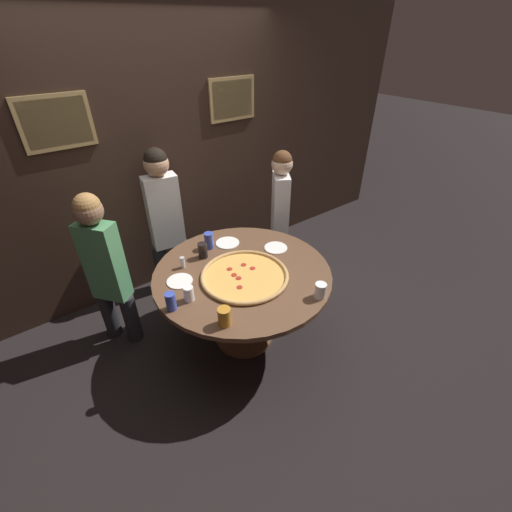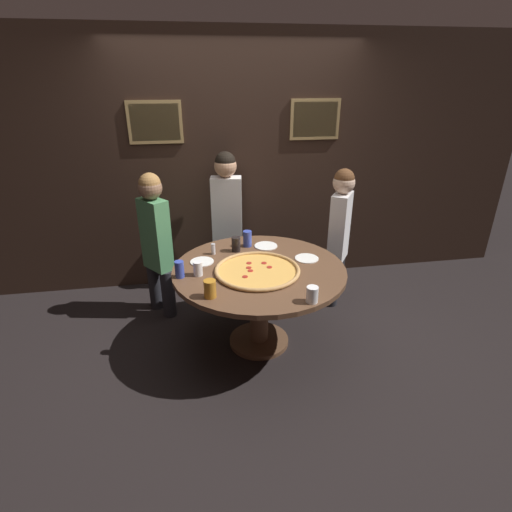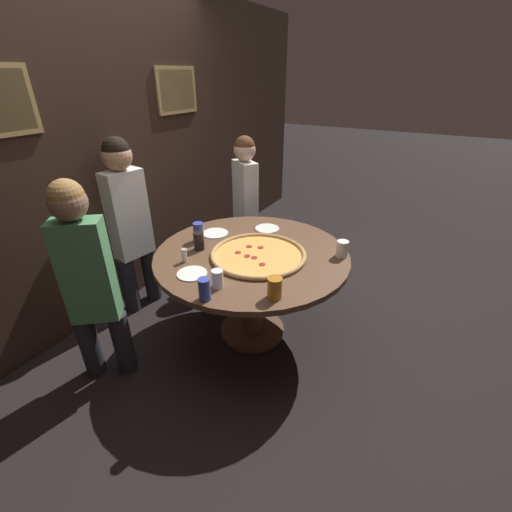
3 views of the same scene
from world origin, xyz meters
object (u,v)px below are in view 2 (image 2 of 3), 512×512
drink_cup_far_right (247,239)px  diner_centre_back (156,238)px  giant_pizza (257,270)px  white_plate_beside_cup (266,246)px  white_plate_left_side (307,258)px  drink_cup_by_shaker (198,269)px  dining_table (259,284)px  drink_cup_far_left (180,269)px  diner_side_left (339,230)px  drink_cup_beside_pizza (210,289)px  white_plate_right_side (202,262)px  condiment_shaker (213,249)px  drink_cup_front_edge (236,244)px  diner_side_right (227,214)px  drink_cup_near_left (312,295)px

drink_cup_far_right → diner_centre_back: (-0.83, 0.21, -0.02)m
giant_pizza → drink_cup_far_right: size_ratio=4.69×
white_plate_beside_cup → white_plate_left_side: same height
drink_cup_by_shaker → white_plate_beside_cup: drink_cup_by_shaker is taller
dining_table → drink_cup_far_left: size_ratio=10.55×
white_plate_left_side → drink_cup_by_shaker: bearing=-170.8°
drink_cup_far_right → white_plate_left_side: bearing=-37.9°
drink_cup_by_shaker → drink_cup_far_left: (-0.14, -0.01, 0.01)m
giant_pizza → diner_side_left: (0.93, 0.67, 0.03)m
drink_cup_far_left → white_plate_beside_cup: 0.91m
drink_cup_beside_pizza → drink_cup_by_shaker: drink_cup_beside_pizza is taller
drink_cup_far_right → drink_cup_far_left: bearing=-139.6°
white_plate_right_side → condiment_shaker: (0.11, 0.15, 0.05)m
drink_cup_front_edge → diner_side_right: size_ratio=0.09×
white_plate_left_side → diner_side_right: (-0.58, 0.98, 0.10)m
drink_cup_beside_pizza → drink_cup_front_edge: drink_cup_front_edge is taller
drink_cup_near_left → diner_side_right: bearing=104.1°
white_plate_beside_cup → white_plate_left_side: bearing=-47.8°
drink_cup_far_right → condiment_shaker: 0.34m
giant_pizza → diner_side_right: (-0.12, 1.15, 0.09)m
giant_pizza → drink_cup_front_edge: (-0.12, 0.43, 0.05)m
drink_cup_far_left → white_plate_left_side: 1.08m
giant_pizza → drink_cup_front_edge: bearing=105.1°
diner_side_left → condiment_shaker: bearing=-44.3°
diner_side_right → white_plate_left_side: bearing=128.8°
diner_centre_back → diner_side_left: bearing=-130.1°
drink_cup_far_left → white_plate_beside_cup: size_ratio=0.64×
giant_pizza → white_plate_right_side: (-0.43, 0.25, -0.01)m
drink_cup_front_edge → drink_cup_near_left: drink_cup_front_edge is taller
dining_table → diner_centre_back: (-0.86, 0.67, 0.20)m
diner_side_right → dining_table: bearing=106.1°
drink_cup_front_edge → drink_cup_far_right: (0.12, 0.09, 0.01)m
white_plate_right_side → giant_pizza: bearing=-30.8°
drink_cup_far_left → condiment_shaker: bearing=53.7°
white_plate_beside_cup → condiment_shaker: condiment_shaker is taller
white_plate_left_side → condiment_shaker: bearing=163.4°
drink_cup_far_left → diner_side_right: 1.23m
condiment_shaker → diner_side_right: diner_side_right is taller
drink_cup_beside_pizza → diner_side_left: diner_side_left is taller
drink_cup_front_edge → drink_cup_far_right: 0.15m
white_plate_right_side → diner_side_left: size_ratio=0.14×
white_plate_beside_cup → diner_side_left: size_ratio=0.15×
white_plate_beside_cup → dining_table: bearing=-107.8°
drink_cup_front_edge → diner_side_left: size_ratio=0.10×
white_plate_left_side → diner_side_left: bearing=46.5°
drink_cup_far_right → diner_centre_back: diner_centre_back is taller
drink_cup_by_shaker → drink_cup_far_right: drink_cup_far_right is taller
giant_pizza → white_plate_left_side: 0.49m
diner_centre_back → dining_table: bearing=-165.9°
drink_cup_beside_pizza → condiment_shaker: drink_cup_beside_pizza is taller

